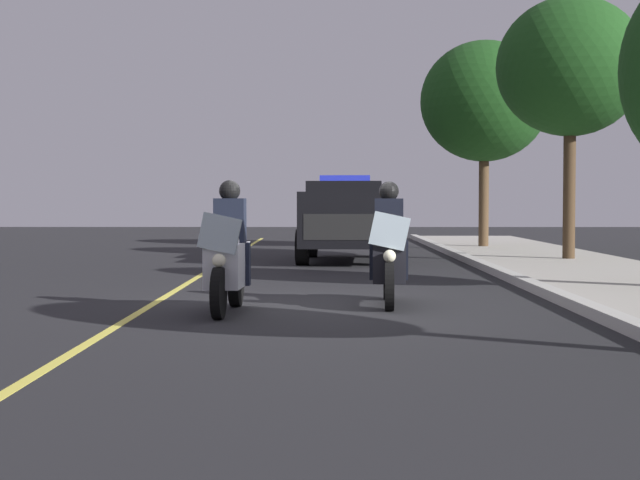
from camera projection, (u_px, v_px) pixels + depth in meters
name	position (u px, v px, depth m)	size (l,w,h in m)	color
ground_plane	(320.00, 305.00, 13.79)	(80.00, 80.00, 0.00)	black
curb_strip	(567.00, 300.00, 13.76)	(48.00, 0.24, 0.15)	#B7B5AD
lane_stripe_center	(152.00, 305.00, 13.80)	(48.00, 0.12, 0.01)	#E0D14C
police_motorcycle_lead_left	(228.00, 259.00, 12.85)	(2.14, 0.60, 1.72)	black
police_motorcycle_lead_right	(389.00, 255.00, 13.77)	(2.14, 0.60, 1.72)	black
police_suv	(345.00, 216.00, 23.72)	(5.00, 2.28, 2.05)	black
tree_far_back	(570.00, 67.00, 22.92)	(3.42, 3.42, 6.05)	#42301E
tree_behind_suv	(484.00, 102.00, 29.14)	(3.75, 3.75, 6.04)	#4C3823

